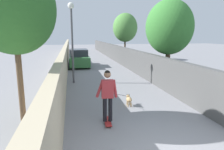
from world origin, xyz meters
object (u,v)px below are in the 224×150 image
object	(u,v)px
dog	(129,99)
tree_right_near	(169,27)
tree_right_mid	(125,28)
tree_left_far	(14,9)
person_skateboarder	(107,92)
car_near	(79,58)
lamp_post	(72,29)
skateboard	(108,121)

from	to	relation	value
dog	tree_right_near	bearing A→B (deg)	-43.47
tree_right_mid	tree_left_far	xyz separation A→B (m)	(-16.00, 7.66, 0.04)
person_skateboarder	tree_left_far	bearing A→B (deg)	77.91
car_near	lamp_post	bearing A→B (deg)	174.63
skateboard	tree_left_far	bearing A→B (deg)	77.91
lamp_post	car_near	world-z (taller)	lamp_post
tree_left_far	person_skateboarder	world-z (taller)	tree_left_far
tree_left_far	dog	size ratio (longest dim) A/B	2.80
tree_right_near	tree_right_mid	xyz separation A→B (m)	(11.50, -0.42, 0.32)
tree_left_far	lamp_post	size ratio (longest dim) A/B	1.08
tree_left_far	lamp_post	bearing A→B (deg)	-17.33
tree_right_near	skateboard	world-z (taller)	tree_right_near
lamp_post	person_skateboarder	world-z (taller)	lamp_post
tree_left_far	person_skateboarder	xyz separation A→B (m)	(-0.58, -2.70, -2.54)
person_skateboarder	tree_right_near	bearing A→B (deg)	-41.78
tree_right_mid	car_near	size ratio (longest dim) A/B	1.27
tree_right_near	tree_left_far	distance (m)	8.53
tree_right_near	car_near	bearing A→B (deg)	33.83
person_skateboarder	car_near	world-z (taller)	person_skateboarder
tree_right_mid	dog	distance (m)	15.90
tree_right_near	tree_right_mid	bearing A→B (deg)	-2.07
tree_right_mid	skateboard	bearing A→B (deg)	163.37
tree_right_mid	car_near	world-z (taller)	tree_right_mid
tree_right_mid	person_skateboarder	bearing A→B (deg)	163.37
dog	tree_left_far	bearing A→B (deg)	103.42
person_skateboarder	car_near	bearing A→B (deg)	1.81
tree_right_mid	lamp_post	bearing A→B (deg)	150.53
tree_left_far	person_skateboarder	bearing A→B (deg)	-102.09
tree_left_far	dog	xyz separation A→B (m)	(0.92, -3.84, -3.33)
person_skateboarder	skateboard	bearing A→B (deg)	45.00
person_skateboarder	dog	world-z (taller)	person_skateboarder
dog	car_near	world-z (taller)	car_near
skateboard	dog	world-z (taller)	dog
lamp_post	skateboard	size ratio (longest dim) A/B	5.68
person_skateboarder	car_near	xyz separation A→B (m)	(12.44, 0.39, -0.35)
tree_right_mid	car_near	xyz separation A→B (m)	(-4.14, 5.35, -2.85)
dog	car_near	bearing A→B (deg)	7.99
tree_right_mid	skateboard	size ratio (longest dim) A/B	6.34
tree_right_near	lamp_post	bearing A→B (deg)	80.02
tree_right_near	car_near	world-z (taller)	tree_right_near
tree_left_far	dog	bearing A→B (deg)	-76.58
skateboard	car_near	world-z (taller)	car_near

